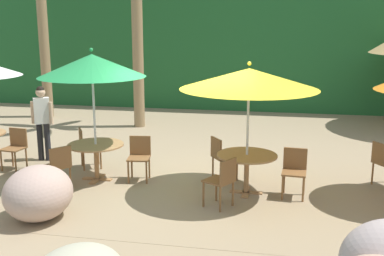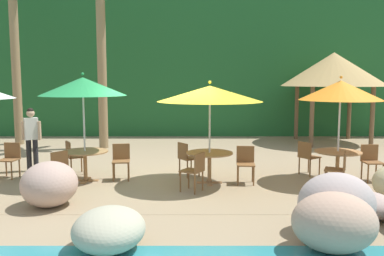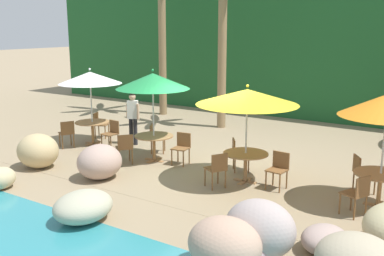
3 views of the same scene
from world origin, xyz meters
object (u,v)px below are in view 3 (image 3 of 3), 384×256
Objects in this scene: chair_white_left at (67,132)px; chair_yellow_left at (217,168)px; dining_table_yellow at (246,158)px; dining_table_orange at (380,179)px; dining_table_green at (154,140)px; palm_tree_nearest at (161,8)px; chair_white_inland at (99,123)px; palm_tree_second at (223,19)px; dining_table_white at (92,126)px; chair_green_inland at (155,136)px; umbrella_white at (90,78)px; waiter_in_white at (133,115)px; chair_orange_inland at (361,171)px; chair_white_seaward at (112,132)px; chair_green_left at (125,147)px; umbrella_yellow at (247,97)px; chair_orange_left at (358,193)px; umbrella_green at (153,81)px; chair_yellow_inland at (238,152)px; chair_yellow_seaward at (279,167)px; chair_green_seaward at (182,146)px.

chair_yellow_left is at bearing -5.63° from chair_white_left.
dining_table_yellow is 3.08m from dining_table_orange.
dining_table_green is 0.16× the size of palm_tree_nearest.
chair_white_inland is 5.77m from palm_tree_second.
chair_green_inland is (2.32, 0.30, -0.10)m from dining_table_white.
umbrella_white is 1.45× the size of waiter_in_white.
chair_orange_inland is (8.66, 1.03, 0.00)m from chair_white_left.
waiter_in_white reaches higher than chair_white_seaward.
dining_table_white is at bearing 172.12° from dining_table_green.
chair_white_left and chair_green_left have the same top height.
umbrella_yellow reaches higher than chair_orange_left.
chair_white_seaward is at bearing -69.04° from palm_tree_nearest.
chair_orange_inland is at bearing 1.90° from chair_white_seaward.
umbrella_yellow is at bearing -3.67° from umbrella_green.
dining_table_white is 2.63m from chair_green_left.
chair_white_seaward is 1.88m from chair_green_left.
umbrella_white reaches higher than dining_table_yellow.
chair_yellow_left is (-0.34, -0.78, -0.10)m from dining_table_yellow.
chair_white_inland is 6.38m from dining_table_yellow.
chair_white_left is 0.51× the size of waiter_in_white.
waiter_in_white is at bearing 164.83° from umbrella_yellow.
chair_green_left is at bearing -121.17° from umbrella_green.
chair_yellow_seaward is at bearing -23.89° from chair_yellow_inland.
palm_tree_nearest is at bearing 134.78° from chair_yellow_left.
chair_white_inland is 1.00× the size of chair_yellow_seaward.
dining_table_white is at bearing 154.76° from chair_green_left.
umbrella_green is 3.00× the size of chair_yellow_left.
chair_white_left is 0.35× the size of umbrella_yellow.
chair_green_left is 1.00× the size of chair_orange_left.
umbrella_green is at bearing 176.33° from dining_table_yellow.
chair_white_seaward is 5.83m from chair_yellow_seaward.
umbrella_yellow is at bearing 66.36° from chair_yellow_left.
chair_yellow_left is at bearing -25.33° from waiter_in_white.
chair_green_inland is at bearing -88.86° from palm_tree_second.
dining_table_white is at bearing 174.28° from umbrella_yellow.
dining_table_green is 0.45× the size of umbrella_yellow.
chair_white_inland is at bearing 167.70° from chair_orange_left.
waiter_in_white is (-4.33, 2.05, 0.47)m from chair_yellow_left.
palm_tree_nearest reaches higher than chair_yellow_inland.
umbrella_yellow is (5.81, -0.58, -0.04)m from umbrella_white.
chair_white_seaward is at bearing 163.68° from chair_yellow_left.
palm_tree_second reaches higher than chair_green_left.
umbrella_green is 3.00× the size of chair_orange_left.
chair_white_inland and chair_green_inland have the same top height.
chair_green_seaward is (0.83, 0.19, -0.10)m from dining_table_green.
palm_tree_second reaches higher than dining_table_yellow.
palm_tree_nearest is (-4.02, 5.74, 3.89)m from dining_table_green.
chair_white_left is 1.00× the size of chair_green_left.
umbrella_white is 5.34m from palm_tree_second.
chair_white_left is at bearing -146.20° from chair_white_seaward.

